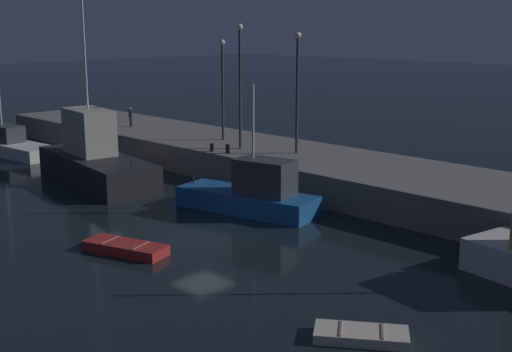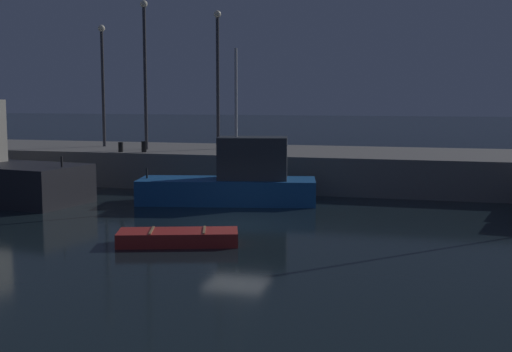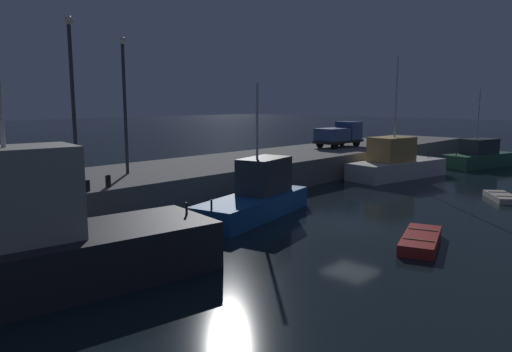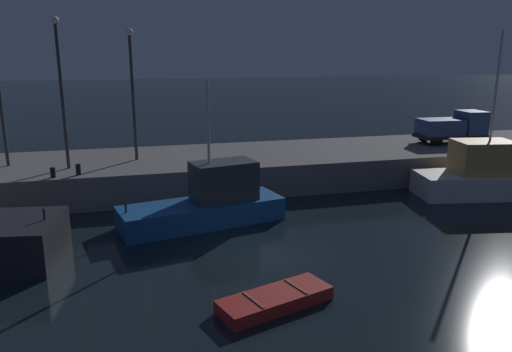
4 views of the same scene
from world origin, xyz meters
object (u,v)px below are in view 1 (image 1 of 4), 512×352
at_px(fishing_boat_blue, 95,159).
at_px(lamp_post_east, 240,78).
at_px(bollard_west, 212,147).
at_px(dinghy_orange_near, 125,248).
at_px(dockworker, 131,116).
at_px(bollard_central, 228,149).
at_px(fishing_trawler_green, 13,145).
at_px(fishing_boat_white, 252,193).
at_px(rowboat_white_mid, 361,335).
at_px(lamp_post_west, 223,82).
at_px(lamp_post_central, 297,84).

bearing_deg(fishing_boat_blue, lamp_post_east, 55.72).
bearing_deg(bollard_west, dinghy_orange_near, -56.41).
xyz_separation_m(dockworker, bollard_central, (15.24, -2.54, -0.65)).
xyz_separation_m(fishing_trawler_green, dinghy_orange_near, (27.82, -7.67, -0.56)).
xyz_separation_m(fishing_boat_blue, dockworker, (-8.75, 9.10, 1.37)).
bearing_deg(fishing_trawler_green, dockworker, 59.73).
relative_size(dinghy_orange_near, bollard_central, 7.12).
bearing_deg(bollard_central, bollard_west, -168.24).
distance_m(fishing_boat_white, rowboat_white_mid, 16.83).
relative_size(fishing_boat_blue, rowboat_white_mid, 4.20).
distance_m(dinghy_orange_near, lamp_post_east, 18.94).
bearing_deg(fishing_boat_white, lamp_post_west, 144.79).
relative_size(lamp_post_west, bollard_central, 12.28).
bearing_deg(lamp_post_central, fishing_boat_blue, -134.45).
relative_size(dinghy_orange_near, lamp_post_west, 0.58).
height_order(rowboat_white_mid, lamp_post_east, lamp_post_east).
distance_m(fishing_trawler_green, lamp_post_west, 19.37).
distance_m(lamp_post_west, bollard_central, 7.06).
relative_size(fishing_trawler_green, dockworker, 5.64).
distance_m(bollard_west, bollard_central, 1.35).
height_order(lamp_post_west, lamp_post_east, lamp_post_east).
xyz_separation_m(fishing_boat_white, bollard_west, (-8.11, 4.03, 1.16)).
bearing_deg(fishing_boat_white, rowboat_white_mid, -31.72).
distance_m(dinghy_orange_near, rowboat_white_mid, 13.50).
height_order(lamp_post_east, bollard_west, lamp_post_east).
bearing_deg(fishing_boat_blue, fishing_boat_white, 9.63).
height_order(fishing_boat_blue, bollard_west, fishing_boat_blue).
bearing_deg(rowboat_white_mid, lamp_post_central, 136.99).
bearing_deg(dockworker, fishing_trawler_green, -120.27).
bearing_deg(lamp_post_east, dinghy_orange_near, -61.96).
bearing_deg(dockworker, lamp_post_central, 2.76).
height_order(dockworker, bollard_west, dockworker).
relative_size(dinghy_orange_near, lamp_post_central, 0.54).
height_order(fishing_trawler_green, bollard_west, fishing_trawler_green).
bearing_deg(fishing_trawler_green, bollard_west, 16.89).
xyz_separation_m(fishing_trawler_green, dockworker, (5.00, 8.56, 2.16)).
xyz_separation_m(rowboat_white_mid, bollard_west, (-22.40, 12.86, 2.11)).
relative_size(dinghy_orange_near, rowboat_white_mid, 1.28).
bearing_deg(lamp_post_west, dinghy_orange_near, -55.23).
bearing_deg(dockworker, fishing_boat_blue, -46.13).
relative_size(dockworker, bollard_west, 2.96).
bearing_deg(fishing_boat_white, lamp_post_east, 140.37).
height_order(fishing_boat_blue, bollard_central, fishing_boat_blue).
bearing_deg(fishing_boat_blue, dockworker, 133.87).
xyz_separation_m(dockworker, bollard_west, (13.92, -2.82, -0.68)).
xyz_separation_m(lamp_post_west, lamp_post_central, (7.72, -0.16, 0.32)).
distance_m(fishing_boat_blue, fishing_boat_white, 13.48).
xyz_separation_m(rowboat_white_mid, bollard_central, (-21.08, 13.14, 2.13)).
height_order(fishing_boat_white, bollard_west, fishing_boat_white).
relative_size(fishing_boat_blue, dinghy_orange_near, 3.28).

